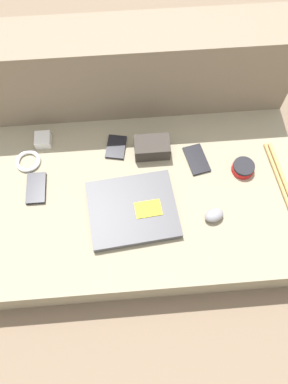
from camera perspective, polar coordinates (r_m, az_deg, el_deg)
The scene contains 13 objects.
ground_plane at distance 1.47m, azimuth 0.00°, elevation -2.80°, with size 8.00×8.00×0.00m, color #7A6651.
couch_seat at distance 1.40m, azimuth 0.00°, elevation -1.64°, with size 1.15×0.68×0.14m.
couch_backrest at distance 1.51m, azimuth -1.39°, elevation 16.41°, with size 1.15×0.20×0.48m.
laptop at distance 1.30m, azimuth -1.73°, elevation -2.69°, with size 0.32×0.28×0.03m.
computer_mouse at distance 1.31m, azimuth 10.64°, elevation -3.50°, with size 0.08×0.07×0.04m.
speaker_puck at distance 1.42m, azimuth 14.87°, elevation 3.59°, with size 0.08×0.08×0.03m.
phone_silver at distance 1.42m, azimuth 8.01°, elevation 4.94°, with size 0.09×0.13×0.01m.
phone_black at distance 1.43m, azimuth -4.27°, elevation 6.85°, with size 0.09×0.11×0.01m.
phone_small at distance 1.40m, azimuth -16.11°, elevation 0.57°, with size 0.07×0.12×0.01m.
camera_pouch at distance 1.40m, azimuth 1.22°, elevation 6.80°, with size 0.13×0.08×0.06m.
charger_brick at distance 1.48m, azimuth -15.13°, elevation 7.69°, with size 0.06×0.06×0.04m.
cable_coil at distance 1.46m, azimuth -17.25°, elevation 4.52°, with size 0.09×0.09×0.01m.
drumstick_pair at distance 1.44m, azimuth 20.38°, elevation 1.20°, with size 0.06×0.35×0.01m.
Camera 1 is at (-0.05, -0.58, 1.35)m, focal length 35.00 mm.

